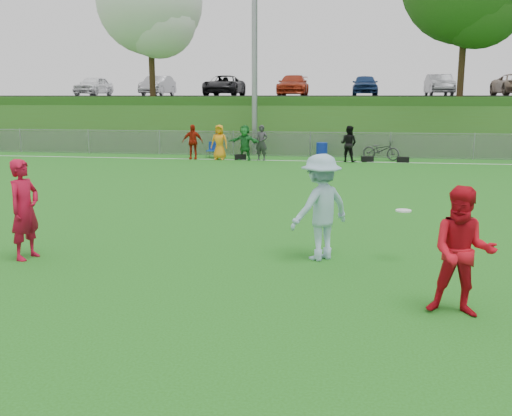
% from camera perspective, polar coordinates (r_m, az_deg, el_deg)
% --- Properties ---
extents(ground, '(120.00, 120.00, 0.00)m').
position_cam_1_polar(ground, '(9.89, -1.85, -6.83)').
color(ground, '#225C13').
rests_on(ground, ground).
extents(sideline_far, '(60.00, 0.10, 0.01)m').
position_cam_1_polar(sideline_far, '(27.47, 5.15, 4.71)').
color(sideline_far, white).
rests_on(sideline_far, ground).
extents(fence, '(58.00, 0.06, 1.30)m').
position_cam_1_polar(fence, '(29.40, 5.44, 6.38)').
color(fence, gray).
rests_on(fence, ground).
extents(light_pole, '(1.20, 0.40, 12.15)m').
position_cam_1_polar(light_pole, '(30.64, -0.14, 17.97)').
color(light_pole, gray).
rests_on(light_pole, ground).
extents(berm, '(120.00, 18.00, 3.00)m').
position_cam_1_polar(berm, '(40.32, 6.44, 8.84)').
color(berm, '#2C5718').
rests_on(berm, ground).
extents(parking_lot, '(120.00, 12.00, 0.10)m').
position_cam_1_polar(parking_lot, '(42.28, 6.61, 11.04)').
color(parking_lot, black).
rests_on(parking_lot, berm).
extents(tree_white_flowering, '(6.30, 6.30, 8.78)m').
position_cam_1_polar(tree_white_flowering, '(36.47, -10.37, 19.25)').
color(tree_white_flowering, black).
rests_on(tree_white_flowering, berm).
extents(car_row, '(32.04, 5.18, 1.44)m').
position_cam_1_polar(car_row, '(41.36, 4.92, 12.14)').
color(car_row, white).
rests_on(car_row, parking_lot).
extents(spectator_row, '(8.61, 0.92, 1.69)m').
position_cam_1_polar(spectator_row, '(27.67, -0.12, 6.55)').
color(spectator_row, '#A71D0B').
rests_on(spectator_row, ground).
extents(gear_bags, '(8.31, 0.47, 0.26)m').
position_cam_1_polar(gear_bags, '(27.51, 7.69, 4.92)').
color(gear_bags, black).
rests_on(gear_bags, ground).
extents(player_red_left, '(0.59, 0.77, 1.91)m').
position_cam_1_polar(player_red_left, '(11.58, -22.14, -0.13)').
color(player_red_left, '#AE0C29').
rests_on(player_red_left, ground).
extents(player_red_center, '(1.00, 0.84, 1.84)m').
position_cam_1_polar(player_red_center, '(8.45, 19.96, -4.14)').
color(player_red_center, red).
rests_on(player_red_center, ground).
extents(player_blue, '(1.45, 1.43, 2.00)m').
position_cam_1_polar(player_blue, '(10.75, 6.47, 0.07)').
color(player_blue, '#94B9CD').
rests_on(player_blue, ground).
extents(frisbee, '(0.29, 0.29, 0.03)m').
position_cam_1_polar(frisbee, '(10.92, 14.54, -0.25)').
color(frisbee, white).
rests_on(frisbee, ground).
extents(recycling_bin, '(0.66, 0.66, 0.81)m').
position_cam_1_polar(recycling_bin, '(28.39, 6.60, 5.70)').
color(recycling_bin, '#0E2597').
rests_on(recycling_bin, ground).
extents(camp_chair, '(0.50, 0.51, 0.79)m').
position_cam_1_polar(camp_chair, '(28.98, -4.44, 5.51)').
color(camp_chair, '#0D3396').
rests_on(camp_chair, ground).
extents(bicycle, '(1.97, 1.40, 0.98)m').
position_cam_1_polar(bicycle, '(28.42, 12.41, 5.69)').
color(bicycle, '#2E2F31').
rests_on(bicycle, ground).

